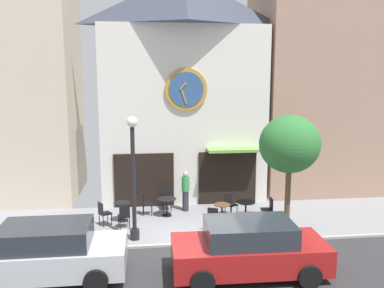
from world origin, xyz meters
TOP-DOWN VIEW (x-y plane):
  - ground_plane at (0.00, -1.11)m, footprint 24.14×10.91m
  - clock_building at (-0.09, 5.35)m, footprint 7.21×3.29m
  - neighbor_building_left at (-7.63, 6.66)m, footprint 5.39×4.66m
  - neighbor_building_right at (7.05, 6.78)m, footprint 6.75×4.90m
  - street_lamp at (-2.23, 0.75)m, footprint 0.36×0.36m
  - street_tree at (3.18, 0.86)m, footprint 2.14×1.93m
  - cafe_table_center_right at (-2.74, 2.59)m, footprint 0.63×0.63m
  - cafe_table_near_door at (-1.01, 2.97)m, footprint 0.75×0.75m
  - cafe_table_center_left at (1.01, 1.83)m, footprint 0.61×0.61m
  - cafe_table_center at (1.99, 2.11)m, footprint 0.72×0.72m
  - cafe_chair_near_tree at (-2.63, 1.81)m, footprint 0.48×0.48m
  - cafe_chair_near_lamp at (-1.86, 3.22)m, footprint 0.42×0.42m
  - cafe_chair_right_end at (-3.43, 2.20)m, footprint 0.55×0.55m
  - cafe_chair_mid_row at (0.56, 1.16)m, footprint 0.53×0.53m
  - cafe_chair_outer at (2.86, 1.96)m, footprint 0.41×0.41m
  - cafe_chair_by_entrance at (-0.97, 3.77)m, footprint 0.43×0.43m
  - cafe_chair_facing_wall at (1.51, 2.78)m, footprint 0.54×0.54m
  - pedestrian_green at (-0.21, 3.51)m, footprint 0.41×0.41m
  - parked_car_silver at (-4.56, -1.71)m, footprint 4.31×2.03m
  - parked_car_red at (1.01, -2.11)m, footprint 4.33×2.08m

SIDE VIEW (x-z plane):
  - ground_plane at x=0.00m, z-range -0.09..0.04m
  - cafe_table_center_right at x=-2.74m, z-range 0.12..0.86m
  - cafe_table_center_left at x=1.01m, z-range 0.12..0.89m
  - cafe_table_near_door at x=-1.01m, z-range 0.16..0.88m
  - cafe_chair_near_tree at x=-2.63m, z-range 0.08..0.98m
  - cafe_chair_near_lamp at x=-1.86m, z-range 0.08..0.98m
  - cafe_chair_right_end at x=-3.43m, z-range 0.08..0.98m
  - cafe_chair_mid_row at x=0.56m, z-range 0.08..0.98m
  - cafe_chair_outer at x=2.86m, z-range 0.08..0.98m
  - cafe_chair_by_entrance at x=-0.97m, z-range 0.08..0.98m
  - cafe_chair_facing_wall at x=1.51m, z-range 0.08..0.98m
  - cafe_table_center at x=1.99m, z-range 0.16..0.91m
  - parked_car_silver at x=-4.56m, z-range -0.01..1.54m
  - parked_car_red at x=1.01m, z-range -0.01..1.54m
  - pedestrian_green at x=-0.21m, z-range 0.03..1.70m
  - street_lamp at x=-2.23m, z-range 0.03..4.26m
  - street_tree at x=3.18m, z-range 1.06..5.27m
  - clock_building at x=-0.09m, z-range 0.17..9.98m
  - neighbor_building_left at x=-7.63m, z-range 0.00..13.53m
  - neighbor_building_right at x=7.05m, z-range 0.00..14.17m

